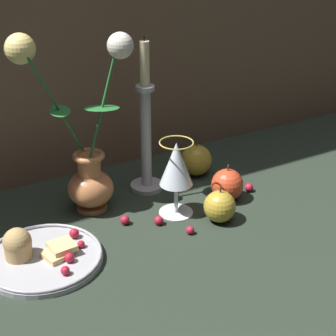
% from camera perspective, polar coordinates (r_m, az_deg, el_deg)
% --- Properties ---
extents(ground_plane, '(2.40, 2.40, 0.00)m').
position_cam_1_polar(ground_plane, '(1.15, -2.50, -5.17)').
color(ground_plane, '#232D23').
rests_on(ground_plane, ground).
extents(vase, '(0.23, 0.10, 0.38)m').
position_cam_1_polar(vase, '(1.13, -8.53, 1.74)').
color(vase, '#B77042').
rests_on(vase, ground_plane).
extents(plate_with_pastries, '(0.21, 0.21, 0.07)m').
position_cam_1_polar(plate_with_pastries, '(1.04, -12.95, -8.58)').
color(plate_with_pastries, '#A3A3A8').
rests_on(plate_with_pastries, ground_plane).
extents(wine_glass, '(0.07, 0.07, 0.16)m').
position_cam_1_polar(wine_glass, '(1.12, 0.84, 0.11)').
color(wine_glass, silver).
rests_on(wine_glass, ground_plane).
extents(candlestick, '(0.07, 0.07, 0.34)m').
position_cam_1_polar(candlestick, '(1.21, -2.25, 3.33)').
color(candlestick, '#A3A3A8').
rests_on(candlestick, ground_plane).
extents(apple_beside_vase, '(0.07, 0.07, 0.08)m').
position_cam_1_polar(apple_beside_vase, '(1.21, 6.04, -1.70)').
color(apple_beside_vase, '#D14223').
rests_on(apple_beside_vase, ground_plane).
extents(apple_near_glass, '(0.07, 0.07, 0.09)m').
position_cam_1_polar(apple_near_glass, '(1.31, 2.88, 0.81)').
color(apple_near_glass, '#B2932D').
rests_on(apple_near_glass, ground_plane).
extents(apple_at_table_edge, '(0.07, 0.07, 0.08)m').
position_cam_1_polar(apple_at_table_edge, '(1.13, 5.27, -3.90)').
color(apple_at_table_edge, '#B2932D').
rests_on(apple_at_table_edge, ground_plane).
extents(berry_near_plate, '(0.02, 0.02, 0.02)m').
position_cam_1_polar(berry_near_plate, '(1.13, -4.40, -5.29)').
color(berry_near_plate, '#AD192D').
rests_on(berry_near_plate, ground_plane).
extents(berry_front_center, '(0.02, 0.02, 0.02)m').
position_cam_1_polar(berry_front_center, '(1.26, 8.23, -1.97)').
color(berry_front_center, '#AD192D').
rests_on(berry_front_center, ground_plane).
extents(berry_by_glass_stem, '(0.02, 0.02, 0.02)m').
position_cam_1_polar(berry_by_glass_stem, '(1.12, -0.95, -5.35)').
color(berry_by_glass_stem, '#AD192D').
rests_on(berry_by_glass_stem, ground_plane).
extents(berry_under_candlestick, '(0.02, 0.02, 0.02)m').
position_cam_1_polar(berry_under_candlestick, '(1.10, 2.26, -6.33)').
color(berry_under_candlestick, '#AD192D').
rests_on(berry_under_candlestick, ground_plane).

